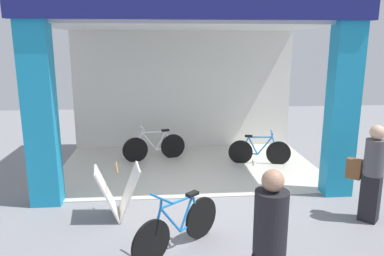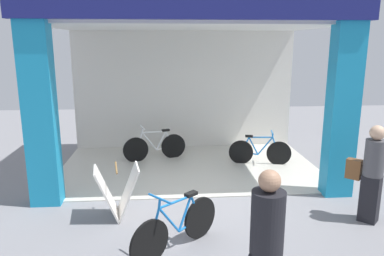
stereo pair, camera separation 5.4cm
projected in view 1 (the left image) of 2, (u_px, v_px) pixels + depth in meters
The scene contains 8 objects.
ground_plane at pixel (196, 198), 6.95m from camera, with size 19.86×19.86×0.00m, color gray.
shop_facade at pixel (189, 75), 8.24m from camera, with size 6.13×3.93×4.02m.
bicycle_inside_0 at pixel (155, 147), 9.14m from camera, with size 1.53×0.52×0.87m.
bicycle_inside_1 at pixel (259, 151), 8.83m from camera, with size 1.46×0.40×0.81m.
bicycle_parked_0 at pixel (178, 227), 5.14m from camera, with size 1.22×1.11×0.88m.
sandwich_board_sign at pixel (118, 192), 6.12m from camera, with size 0.80×0.68×0.89m.
pedestrian_0 at pixel (371, 172), 5.93m from camera, with size 0.56×0.55×1.61m.
pedestrian_1 at pixel (269, 253), 3.53m from camera, with size 0.43×0.43×1.73m.
Camera 1 is at (-0.62, -6.45, 2.85)m, focal length 34.59 mm.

